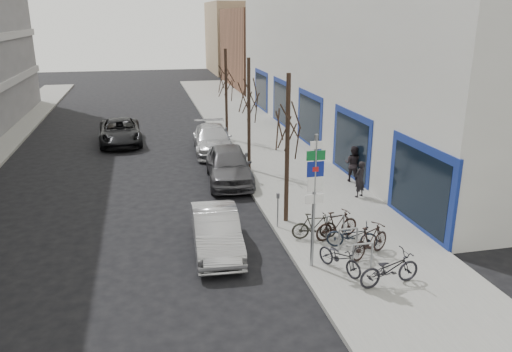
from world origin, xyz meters
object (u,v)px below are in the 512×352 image
parked_car_back (213,139)px  pedestrian_near (360,179)px  bike_far_curb (390,266)px  highway_sign_pole (314,194)px  bike_near_right (370,240)px  bike_far_inner (337,224)px  lane_car (120,132)px  bike_mid_inner (314,226)px  meter_mid (246,164)px  pedestrian_far (353,163)px  meter_front (278,207)px  parked_car_front (216,231)px  bike_near_left (340,255)px  bike_mid_curb (352,233)px  tree_far (226,73)px  meter_back (226,136)px  tree_mid (249,88)px  bike_rack (348,237)px  parked_car_mid (229,165)px  tree_near (288,114)px

parked_car_back → pedestrian_near: bearing=-58.1°
bike_far_curb → parked_car_back: size_ratio=0.37×
highway_sign_pole → bike_near_right: highway_sign_pole is taller
bike_far_inner → lane_car: (-7.53, 15.74, 0.06)m
bike_mid_inner → bike_far_curb: bearing=-154.3°
meter_mid → pedestrian_far: size_ratio=0.76×
bike_far_curb → pedestrian_near: 7.12m
meter_front → meter_mid: size_ratio=1.00×
highway_sign_pole → parked_car_front: size_ratio=1.01×
bike_near_left → bike_mid_curb: (0.97, 1.37, -0.01)m
tree_far → lane_car: size_ratio=1.07×
meter_back → bike_far_curb: (1.99, -15.54, -0.20)m
meter_front → bike_far_inner: size_ratio=0.76×
bike_near_left → parked_car_back: bearing=72.3°
tree_far → bike_near_right: size_ratio=3.08×
bike_far_inner → parked_car_front: bearing=71.2°
tree_mid → meter_mid: (-0.45, -1.50, -3.19)m
bike_rack → parked_car_back: bearing=100.0°
bike_mid_inner → lane_car: lane_car is taller
parked_car_mid → bike_near_left: bearing=-75.4°
parked_car_mid → pedestrian_far: 5.63m
parked_car_back → lane_car: parked_car_back is taller
bike_far_inner → parked_car_mid: (-2.43, 7.17, 0.17)m
pedestrian_near → pedestrian_far: size_ratio=0.92×
parked_car_front → bike_near_left: bearing=-33.7°
parked_car_back → bike_far_curb: bearing=-76.9°
meter_front → meter_back: 11.00m
bike_far_inner → pedestrian_near: (2.42, 3.62, 0.25)m
bike_far_curb → bike_far_inner: 3.19m
meter_mid → parked_car_front: bearing=-109.7°
highway_sign_pole → parked_car_mid: size_ratio=0.86×
tree_mid → bike_near_right: bearing=-79.9°
bike_near_right → meter_back: bearing=-19.3°
bike_rack → meter_front: (-1.65, 2.40, 0.26)m
parked_car_front → bike_mid_curb: bearing=-11.1°
tree_far → parked_car_back: bearing=-117.1°
bike_rack → pedestrian_near: (2.46, 4.66, 0.26)m
bike_far_curb → pedestrian_near: bearing=-24.5°
tree_mid → bike_near_right: size_ratio=3.08×
highway_sign_pole → tree_near: (0.20, 3.51, 1.65)m
lane_car → pedestrian_far: bearing=-47.1°
pedestrian_far → bike_near_right: bearing=114.5°
tree_near → tree_far: (0.00, 13.00, 0.00)m
meter_mid → tree_far: bearing=86.8°
bike_near_left → parked_car_mid: 9.46m
tree_mid → bike_mid_curb: (1.47, -9.12, -3.45)m
bike_mid_inner → highway_sign_pole: bearing=167.1°
highway_sign_pole → bike_near_left: bearing=-35.1°
parked_car_mid → parked_car_front: bearing=-98.8°
tree_far → pedestrian_near: (3.66, -11.24, -3.19)m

